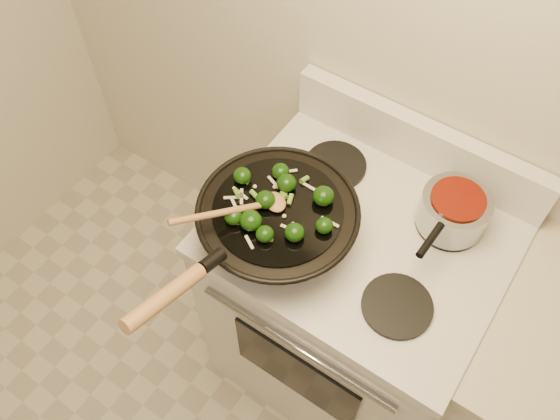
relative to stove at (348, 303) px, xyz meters
The scene contains 5 objects.
stove is the anchor object (origin of this frame).
wok 0.59m from the stove, 138.74° to the right, with size 0.42×0.69×0.28m.
stirfry 0.65m from the stove, 140.16° to the right, with size 0.30×0.27×0.05m.
wooden_spoon 0.69m from the stove, 138.22° to the right, with size 0.19×0.27×0.09m.
saucepan 0.57m from the stove, 38.88° to the left, with size 0.18×0.30×0.11m.
Camera 1 is at (0.03, 0.33, 2.28)m, focal length 38.00 mm.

